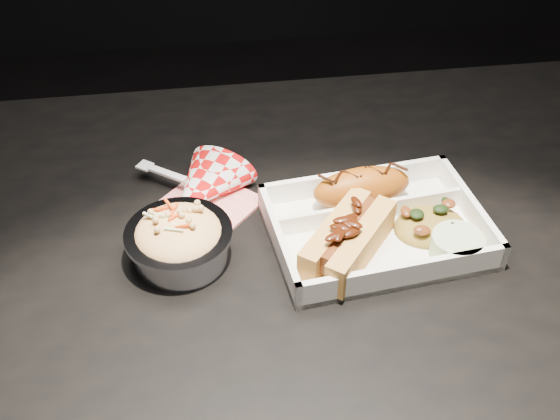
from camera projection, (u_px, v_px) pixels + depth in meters
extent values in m
cube|color=black|center=(306.00, 263.00, 0.84)|extent=(1.20, 0.80, 0.03)
cylinder|color=black|center=(542.00, 246.00, 1.40)|extent=(0.05, 0.05, 0.72)
cube|color=white|center=(376.00, 235.00, 0.85)|extent=(0.27, 0.21, 0.01)
cube|color=white|center=(353.00, 183.00, 0.90)|extent=(0.25, 0.04, 0.04)
cube|color=white|center=(404.00, 276.00, 0.78)|extent=(0.25, 0.04, 0.04)
cube|color=white|center=(279.00, 243.00, 0.82)|extent=(0.03, 0.18, 0.04)
cube|color=white|center=(469.00, 210.00, 0.86)|extent=(0.03, 0.18, 0.04)
cube|color=white|center=(369.00, 214.00, 0.86)|extent=(0.23, 0.03, 0.03)
ellipsoid|color=#A04F10|center=(362.00, 187.00, 0.87)|extent=(0.13, 0.06, 0.05)
cube|color=gold|center=(361.00, 245.00, 0.80)|extent=(0.11, 0.12, 0.04)
cube|color=gold|center=(335.00, 235.00, 0.81)|extent=(0.11, 0.12, 0.04)
cylinder|color=brown|center=(349.00, 234.00, 0.80)|extent=(0.10, 0.11, 0.03)
ellipsoid|color=olive|center=(431.00, 219.00, 0.84)|extent=(0.10, 0.08, 0.03)
cylinder|color=#B4D09D|center=(457.00, 247.00, 0.81)|extent=(0.06, 0.06, 0.03)
cylinder|color=silver|center=(180.00, 246.00, 0.81)|extent=(0.11, 0.11, 0.04)
cylinder|color=silver|center=(178.00, 233.00, 0.80)|extent=(0.12, 0.12, 0.01)
ellipsoid|color=beige|center=(178.00, 233.00, 0.80)|extent=(0.10, 0.10, 0.04)
cube|color=red|center=(211.00, 202.00, 0.90)|extent=(0.14, 0.14, 0.00)
cone|color=red|center=(202.00, 188.00, 0.90)|extent=(0.15, 0.15, 0.10)
cube|color=white|center=(167.00, 173.00, 0.91)|extent=(0.05, 0.04, 0.00)
cube|color=white|center=(145.00, 166.00, 0.93)|extent=(0.03, 0.03, 0.00)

